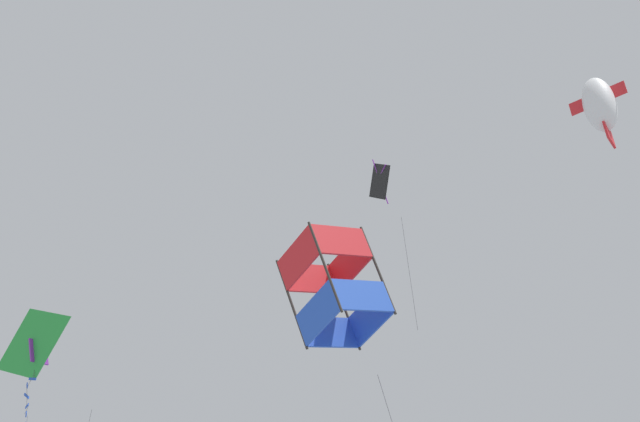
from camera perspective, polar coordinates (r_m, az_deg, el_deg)
kite_diamond_near_left at (r=38.41m, az=3.04°, el=1.45°), size 1.27×1.65×7.63m
kite_delta_far_centre at (r=27.80m, az=-14.20°, el=-6.63°), size 2.44×2.69×7.27m
kite_fish_mid_left at (r=31.11m, az=13.92°, el=5.22°), size 1.35×1.36×2.32m
kite_box_low_drifter at (r=23.74m, az=0.75°, el=-3.86°), size 2.70×2.38×8.91m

